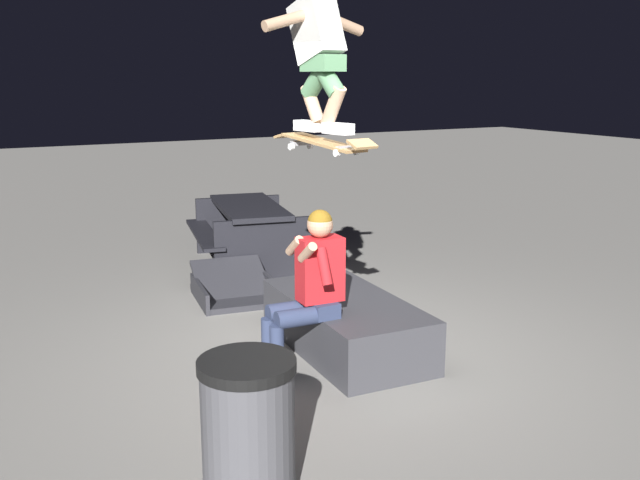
{
  "coord_description": "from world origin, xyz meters",
  "views": [
    {
      "loc": [
        -4.73,
        2.74,
        2.26
      ],
      "look_at": [
        -0.08,
        0.23,
        1.04
      ],
      "focal_mm": 39.95,
      "sensor_mm": 36.0,
      "label": 1
    }
  ],
  "objects_px": {
    "kicker_ramp": "(234,292)",
    "person_sitting_on_ledge": "(308,285)",
    "trash_bin": "(248,431)",
    "ledge_box_main": "(346,324)",
    "skateboard": "(323,143)",
    "picnic_table_back": "(250,225)",
    "skater_airborne": "(318,47)"
  },
  "relations": [
    {
      "from": "kicker_ramp",
      "to": "trash_bin",
      "type": "height_order",
      "value": "trash_bin"
    },
    {
      "from": "person_sitting_on_ledge",
      "to": "trash_bin",
      "type": "height_order",
      "value": "person_sitting_on_ledge"
    },
    {
      "from": "ledge_box_main",
      "to": "skater_airborne",
      "type": "height_order",
      "value": "skater_airborne"
    },
    {
      "from": "person_sitting_on_ledge",
      "to": "skater_airborne",
      "type": "xyz_separation_m",
      "value": [
        0.06,
        -0.12,
        1.77
      ]
    },
    {
      "from": "ledge_box_main",
      "to": "skater_airborne",
      "type": "bearing_deg",
      "value": 116.79
    },
    {
      "from": "person_sitting_on_ledge",
      "to": "picnic_table_back",
      "type": "bearing_deg",
      "value": -15.01
    },
    {
      "from": "picnic_table_back",
      "to": "trash_bin",
      "type": "height_order",
      "value": "trash_bin"
    },
    {
      "from": "skateboard",
      "to": "kicker_ramp",
      "type": "height_order",
      "value": "skateboard"
    },
    {
      "from": "skater_airborne",
      "to": "picnic_table_back",
      "type": "height_order",
      "value": "skater_airborne"
    },
    {
      "from": "ledge_box_main",
      "to": "skateboard",
      "type": "distance_m",
      "value": 1.62
    },
    {
      "from": "person_sitting_on_ledge",
      "to": "skater_airborne",
      "type": "bearing_deg",
      "value": -64.14
    },
    {
      "from": "kicker_ramp",
      "to": "picnic_table_back",
      "type": "bearing_deg",
      "value": -30.07
    },
    {
      "from": "ledge_box_main",
      "to": "kicker_ramp",
      "type": "relative_size",
      "value": 1.61
    },
    {
      "from": "skateboard",
      "to": "skater_airborne",
      "type": "xyz_separation_m",
      "value": [
        0.06,
        0.01,
        0.69
      ]
    },
    {
      "from": "skater_airborne",
      "to": "picnic_table_back",
      "type": "relative_size",
      "value": 0.58
    },
    {
      "from": "skateboard",
      "to": "picnic_table_back",
      "type": "relative_size",
      "value": 0.54
    },
    {
      "from": "kicker_ramp",
      "to": "trash_bin",
      "type": "bearing_deg",
      "value": 159.65
    },
    {
      "from": "kicker_ramp",
      "to": "person_sitting_on_ledge",
      "type": "bearing_deg",
      "value": 174.96
    },
    {
      "from": "picnic_table_back",
      "to": "ledge_box_main",
      "type": "bearing_deg",
      "value": 172.88
    },
    {
      "from": "trash_bin",
      "to": "picnic_table_back",
      "type": "bearing_deg",
      "value": -22.96
    },
    {
      "from": "ledge_box_main",
      "to": "skateboard",
      "type": "xyz_separation_m",
      "value": [
        -0.24,
        0.35,
        1.56
      ]
    },
    {
      "from": "picnic_table_back",
      "to": "trash_bin",
      "type": "distance_m",
      "value": 4.99
    },
    {
      "from": "kicker_ramp",
      "to": "skateboard",
      "type": "bearing_deg",
      "value": 178.69
    },
    {
      "from": "ledge_box_main",
      "to": "picnic_table_back",
      "type": "bearing_deg",
      "value": -7.12
    },
    {
      "from": "skateboard",
      "to": "kicker_ramp",
      "type": "relative_size",
      "value": 0.99
    },
    {
      "from": "skateboard",
      "to": "skater_airborne",
      "type": "distance_m",
      "value": 0.69
    },
    {
      "from": "person_sitting_on_ledge",
      "to": "kicker_ramp",
      "type": "relative_size",
      "value": 1.21
    },
    {
      "from": "person_sitting_on_ledge",
      "to": "trash_bin",
      "type": "relative_size",
      "value": 1.57
    },
    {
      "from": "ledge_box_main",
      "to": "skateboard",
      "type": "bearing_deg",
      "value": 124.04
    },
    {
      "from": "skateboard",
      "to": "person_sitting_on_ledge",
      "type": "bearing_deg",
      "value": 91.58
    },
    {
      "from": "ledge_box_main",
      "to": "person_sitting_on_ledge",
      "type": "xyz_separation_m",
      "value": [
        -0.24,
        0.49,
        0.48
      ]
    },
    {
      "from": "skateboard",
      "to": "picnic_table_back",
      "type": "bearing_deg",
      "value": -12.79
    }
  ]
}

